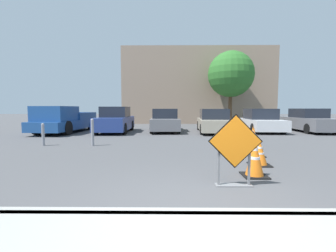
{
  "coord_description": "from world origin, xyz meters",
  "views": [
    {
      "loc": [
        -0.39,
        -2.87,
        1.49
      ],
      "look_at": [
        -0.49,
        6.1,
        0.79
      ],
      "focal_mm": 24.0,
      "sensor_mm": 36.0,
      "label": 1
    }
  ],
  "objects_px": {
    "traffic_cone_second": "(260,154)",
    "parked_car_fourth": "(260,121)",
    "traffic_cone_fourth": "(254,139)",
    "traffic_cone_third": "(255,147)",
    "pickup_truck": "(64,121)",
    "bollard_nearest": "(92,132)",
    "parked_car_fifth": "(308,121)",
    "bollard_second": "(43,134)",
    "parked_car_third": "(214,122)",
    "traffic_cone_fifth": "(253,136)",
    "road_closed_sign": "(235,148)",
    "parked_car_nearest": "(115,121)",
    "traffic_cone_nearest": "(255,158)",
    "parked_car_second": "(165,121)"
  },
  "relations": [
    {
      "from": "traffic_cone_fifth",
      "to": "parked_car_nearest",
      "type": "bearing_deg",
      "value": 142.48
    },
    {
      "from": "traffic_cone_second",
      "to": "parked_car_fourth",
      "type": "bearing_deg",
      "value": 68.29
    },
    {
      "from": "parked_car_fifth",
      "to": "parked_car_nearest",
      "type": "bearing_deg",
      "value": 5.18
    },
    {
      "from": "traffic_cone_nearest",
      "to": "traffic_cone_second",
      "type": "bearing_deg",
      "value": 62.86
    },
    {
      "from": "pickup_truck",
      "to": "bollard_nearest",
      "type": "relative_size",
      "value": 5.01
    },
    {
      "from": "traffic_cone_second",
      "to": "parked_car_nearest",
      "type": "bearing_deg",
      "value": 125.25
    },
    {
      "from": "traffic_cone_second",
      "to": "traffic_cone_third",
      "type": "xyz_separation_m",
      "value": [
        0.31,
        1.14,
        -0.02
      ]
    },
    {
      "from": "parked_car_third",
      "to": "traffic_cone_third",
      "type": "bearing_deg",
      "value": 92.97
    },
    {
      "from": "road_closed_sign",
      "to": "parked_car_nearest",
      "type": "bearing_deg",
      "value": 115.47
    },
    {
      "from": "parked_car_second",
      "to": "bollard_nearest",
      "type": "height_order",
      "value": "parked_car_second"
    },
    {
      "from": "parked_car_fourth",
      "to": "parked_car_fifth",
      "type": "bearing_deg",
      "value": -177.82
    },
    {
      "from": "parked_car_second",
      "to": "parked_car_third",
      "type": "xyz_separation_m",
      "value": [
        3.1,
        -0.46,
        -0.01
      ]
    },
    {
      "from": "parked_car_third",
      "to": "parked_car_second",
      "type": "bearing_deg",
      "value": -4.79
    },
    {
      "from": "parked_car_fourth",
      "to": "parked_car_second",
      "type": "bearing_deg",
      "value": 1.89
    },
    {
      "from": "traffic_cone_second",
      "to": "pickup_truck",
      "type": "height_order",
      "value": "pickup_truck"
    },
    {
      "from": "traffic_cone_nearest",
      "to": "traffic_cone_third",
      "type": "distance_m",
      "value": 2.25
    },
    {
      "from": "traffic_cone_nearest",
      "to": "bollard_second",
      "type": "distance_m",
      "value": 7.99
    },
    {
      "from": "pickup_truck",
      "to": "bollard_second",
      "type": "relative_size",
      "value": 6.0
    },
    {
      "from": "traffic_cone_nearest",
      "to": "traffic_cone_third",
      "type": "xyz_separation_m",
      "value": [
        0.81,
        2.1,
        -0.11
      ]
    },
    {
      "from": "parked_car_fourth",
      "to": "bollard_second",
      "type": "height_order",
      "value": "parked_car_fourth"
    },
    {
      "from": "traffic_cone_third",
      "to": "parked_car_fourth",
      "type": "bearing_deg",
      "value": 67.38
    },
    {
      "from": "parked_car_second",
      "to": "parked_car_fourth",
      "type": "height_order",
      "value": "same"
    },
    {
      "from": "parked_car_second",
      "to": "parked_car_fifth",
      "type": "height_order",
      "value": "parked_car_fifth"
    },
    {
      "from": "traffic_cone_second",
      "to": "bollard_second",
      "type": "distance_m",
      "value": 8.02
    },
    {
      "from": "traffic_cone_nearest",
      "to": "parked_car_nearest",
      "type": "distance_m",
      "value": 10.62
    },
    {
      "from": "traffic_cone_nearest",
      "to": "bollard_nearest",
      "type": "relative_size",
      "value": 0.75
    },
    {
      "from": "bollard_nearest",
      "to": "parked_car_fifth",
      "type": "bearing_deg",
      "value": 25.59
    },
    {
      "from": "traffic_cone_nearest",
      "to": "parked_car_fourth",
      "type": "xyz_separation_m",
      "value": [
        3.98,
        9.72,
        0.27
      ]
    },
    {
      "from": "traffic_cone_nearest",
      "to": "pickup_truck",
      "type": "xyz_separation_m",
      "value": [
        -8.44,
        8.86,
        0.34
      ]
    },
    {
      "from": "parked_car_third",
      "to": "parked_car_fourth",
      "type": "relative_size",
      "value": 1.07
    },
    {
      "from": "traffic_cone_third",
      "to": "pickup_truck",
      "type": "height_order",
      "value": "pickup_truck"
    },
    {
      "from": "traffic_cone_nearest",
      "to": "traffic_cone_fourth",
      "type": "distance_m",
      "value": 3.24
    },
    {
      "from": "traffic_cone_nearest",
      "to": "bollard_second",
      "type": "relative_size",
      "value": 0.9
    },
    {
      "from": "traffic_cone_nearest",
      "to": "parked_car_fourth",
      "type": "height_order",
      "value": "parked_car_fourth"
    },
    {
      "from": "traffic_cone_second",
      "to": "bollard_nearest",
      "type": "bearing_deg",
      "value": 151.08
    },
    {
      "from": "pickup_truck",
      "to": "parked_car_second",
      "type": "distance_m",
      "value": 6.28
    },
    {
      "from": "bollard_nearest",
      "to": "bollard_second",
      "type": "bearing_deg",
      "value": 180.0
    },
    {
      "from": "traffic_cone_fifth",
      "to": "pickup_truck",
      "type": "bearing_deg",
      "value": 153.77
    },
    {
      "from": "traffic_cone_nearest",
      "to": "bollard_nearest",
      "type": "distance_m",
      "value": 6.35
    },
    {
      "from": "traffic_cone_third",
      "to": "bollard_nearest",
      "type": "bearing_deg",
      "value": 162.05
    },
    {
      "from": "traffic_cone_fifth",
      "to": "parked_car_second",
      "type": "xyz_separation_m",
      "value": [
        -3.64,
        5.72,
        0.29
      ]
    },
    {
      "from": "traffic_cone_second",
      "to": "traffic_cone_fifth",
      "type": "distance_m",
      "value": 3.19
    },
    {
      "from": "traffic_cone_second",
      "to": "pickup_truck",
      "type": "distance_m",
      "value": 11.94
    },
    {
      "from": "parked_car_nearest",
      "to": "bollard_nearest",
      "type": "relative_size",
      "value": 3.8
    },
    {
      "from": "road_closed_sign",
      "to": "parked_car_fifth",
      "type": "bearing_deg",
      "value": 53.43
    },
    {
      "from": "pickup_truck",
      "to": "traffic_cone_third",
      "type": "bearing_deg",
      "value": 147.7
    },
    {
      "from": "traffic_cone_second",
      "to": "traffic_cone_fourth",
      "type": "relative_size",
      "value": 0.78
    },
    {
      "from": "traffic_cone_second",
      "to": "parked_car_nearest",
      "type": "relative_size",
      "value": 0.15
    },
    {
      "from": "parked_car_fifth",
      "to": "bollard_nearest",
      "type": "distance_m",
      "value": 13.35
    },
    {
      "from": "traffic_cone_second",
      "to": "bollard_second",
      "type": "bearing_deg",
      "value": 157.94
    }
  ]
}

